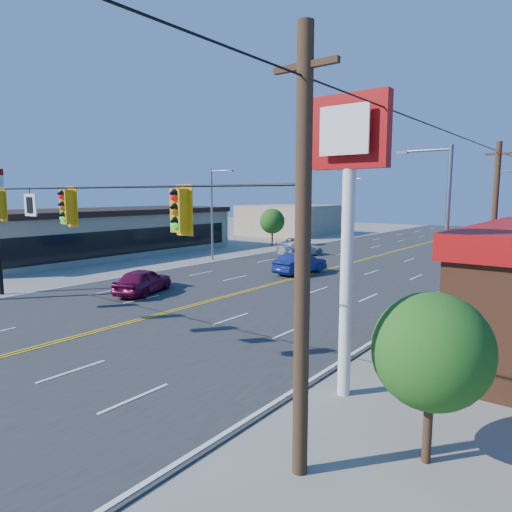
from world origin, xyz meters
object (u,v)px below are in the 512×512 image
Objects in this scene: signal_span at (13,220)px; car_blue at (300,264)px; kfc_pylon at (349,186)px; car_white at (300,249)px; car_silver at (293,244)px; car_magenta at (143,282)px.

car_blue is at bearing 91.64° from signal_span.
kfc_pylon is at bearing 19.78° from signal_span.
car_silver is at bearing -25.38° from car_white.
car_silver is (-2.94, 3.34, -0.05)m from car_white.
kfc_pylon is 17.04m from car_magenta.
signal_span is 29.60m from car_white.
kfc_pylon is (11.12, 4.00, 1.16)m from signal_span.
car_magenta reaches higher than car_white.
car_silver is at bearing -50.25° from car_blue.
signal_span reaches higher than kfc_pylon.
car_blue is 14.34m from car_silver.
kfc_pylon is at bearing 141.05° from car_magenta.
signal_span is 5.55× the size of car_magenta.
kfc_pylon is at bearing 147.75° from car_white.
car_silver is (-4.51, 23.03, -0.11)m from car_magenta.
car_magenta is at bearing 115.37° from signal_span.
kfc_pylon reaches higher than car_blue.
kfc_pylon is 1.94× the size of car_magenta.
car_white is (-1.57, 19.68, -0.06)m from car_magenta.
car_magenta is at bearing 117.82° from car_white.
car_magenta is 11.86m from car_blue.
kfc_pylon is at bearing 130.50° from car_blue.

